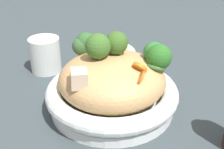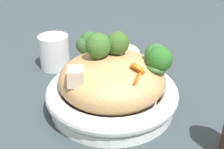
# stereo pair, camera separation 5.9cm
# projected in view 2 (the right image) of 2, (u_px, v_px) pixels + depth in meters

# --- Properties ---
(ground_plane) EXTENTS (3.00, 3.00, 0.00)m
(ground_plane) POSITION_uv_depth(u_px,v_px,m) (112.00, 107.00, 0.63)
(ground_plane) COLOR #374246
(serving_bowl) EXTENTS (0.28, 0.28, 0.06)m
(serving_bowl) POSITION_uv_depth(u_px,v_px,m) (112.00, 96.00, 0.62)
(serving_bowl) COLOR white
(serving_bowl) RESTS_ON ground_plane
(noodle_heap) EXTENTS (0.22, 0.22, 0.10)m
(noodle_heap) POSITION_uv_depth(u_px,v_px,m) (112.00, 79.00, 0.60)
(noodle_heap) COLOR tan
(noodle_heap) RESTS_ON serving_bowl
(broccoli_florets) EXTENTS (0.16, 0.21, 0.08)m
(broccoli_florets) POSITION_uv_depth(u_px,v_px,m) (120.00, 49.00, 0.59)
(broccoli_florets) COLOR #A0BA6E
(broccoli_florets) RESTS_ON serving_bowl
(carrot_coins) EXTENTS (0.08, 0.14, 0.04)m
(carrot_coins) POSITION_uv_depth(u_px,v_px,m) (122.00, 62.00, 0.57)
(carrot_coins) COLOR orange
(carrot_coins) RESTS_ON serving_bowl
(zucchini_slices) EXTENTS (0.07, 0.15, 0.02)m
(zucchini_slices) POSITION_uv_depth(u_px,v_px,m) (143.00, 59.00, 0.61)
(zucchini_slices) COLOR beige
(zucchini_slices) RESTS_ON serving_bowl
(chicken_chunks) EXTENTS (0.16, 0.11, 0.05)m
(chicken_chunks) POSITION_uv_depth(u_px,v_px,m) (97.00, 61.00, 0.57)
(chicken_chunks) COLOR beige
(chicken_chunks) RESTS_ON serving_bowl
(drinking_glass) EXTENTS (0.08, 0.08, 0.09)m
(drinking_glass) POSITION_uv_depth(u_px,v_px,m) (54.00, 52.00, 0.78)
(drinking_glass) COLOR silver
(drinking_glass) RESTS_ON ground_plane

